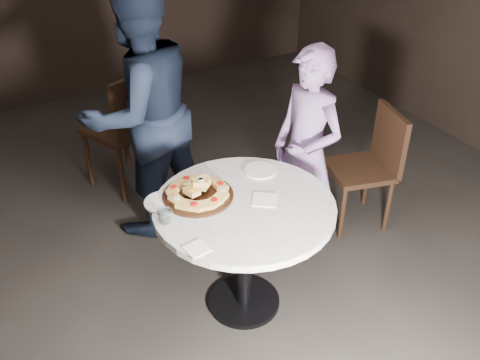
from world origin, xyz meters
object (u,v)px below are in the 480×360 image
object	(u,v)px
focaccia_pile	(198,190)
diner_teal	(307,153)
water_glass	(165,216)
chair_far	(128,124)
table	(244,224)
serving_board	(198,195)
chair_right	(372,160)
diner_navy	(141,112)

from	to	relation	value
focaccia_pile	diner_teal	distance (m)	0.88
water_glass	chair_far	xyz separation A→B (m)	(0.29, 1.53, -0.22)
table	diner_teal	xyz separation A→B (m)	(0.67, 0.35, 0.10)
focaccia_pile	table	bearing A→B (deg)	-44.55
serving_board	table	bearing A→B (deg)	-43.81
serving_board	diner_teal	world-z (taller)	diner_teal
water_glass	diner_teal	distance (m)	1.15
chair_far	chair_right	xyz separation A→B (m)	(1.39, -1.26, -0.07)
serving_board	chair_far	size ratio (longest dim) A/B	0.40
table	diner_navy	distance (m)	1.13
serving_board	water_glass	distance (m)	0.28
water_glass	diner_navy	distance (m)	1.05
table	water_glass	bearing A→B (deg)	172.29
table	chair_far	xyz separation A→B (m)	(-0.15, 1.59, -0.04)
focaccia_pile	chair_far	bearing A→B (deg)	88.25
chair_far	table	bearing A→B (deg)	71.81
table	serving_board	size ratio (longest dim) A/B	3.07
chair_right	diner_navy	world-z (taller)	diner_navy
chair_far	chair_right	bearing A→B (deg)	114.21
table	serving_board	distance (m)	0.31
table	diner_navy	xyz separation A→B (m)	(-0.19, 1.08, 0.29)
diner_navy	diner_teal	world-z (taller)	diner_navy
focaccia_pile	diner_navy	bearing A→B (deg)	89.96
serving_board	chair_far	distance (m)	1.41
table	chair_right	size ratio (longest dim) A/B	1.39
chair_far	chair_right	size ratio (longest dim) A/B	1.14
diner_navy	diner_teal	size ratio (longest dim) A/B	1.26
diner_navy	diner_teal	bearing A→B (deg)	125.68
table	diner_teal	distance (m)	0.76
water_glass	focaccia_pile	bearing A→B (deg)	27.45
focaccia_pile	water_glass	world-z (taller)	focaccia_pile
water_glass	chair_far	world-z (taller)	chair_far
table	focaccia_pile	world-z (taller)	focaccia_pile
chair_right	diner_navy	distance (m)	1.66
serving_board	chair_right	bearing A→B (deg)	5.76
water_glass	chair_right	world-z (taller)	chair_right
diner_navy	table	bearing A→B (deg)	85.88
serving_board	water_glass	bearing A→B (deg)	-152.93
focaccia_pile	chair_right	xyz separation A→B (m)	(1.43, 0.14, -0.29)
chair_far	diner_teal	xyz separation A→B (m)	(0.82, -1.23, 0.14)
table	focaccia_pile	bearing A→B (deg)	135.45
chair_far	chair_right	distance (m)	1.87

